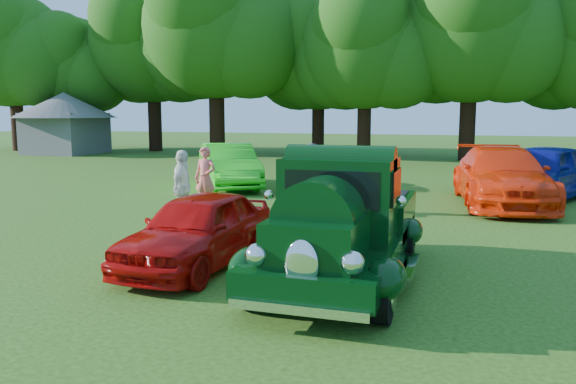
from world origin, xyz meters
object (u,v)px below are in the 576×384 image
(back_car_orange, at_px, (502,176))
(spectator_grey, at_px, (311,178))
(hero_pickup, at_px, (343,227))
(back_car_lime, at_px, (229,166))
(spectator_white, at_px, (182,188))
(spectator_pink, at_px, (205,178))
(gazebo, at_px, (65,116))
(red_convertible, at_px, (198,229))
(back_car_black, at_px, (318,171))
(back_car_blue, at_px, (540,173))

(back_car_orange, relative_size, spectator_grey, 3.09)
(spectator_grey, bearing_deg, hero_pickup, -21.25)
(back_car_lime, xyz_separation_m, spectator_white, (1.67, -6.52, 0.11))
(spectator_white, bearing_deg, spectator_pink, 0.86)
(spectator_white, bearing_deg, spectator_grey, -55.54)
(back_car_orange, relative_size, gazebo, 0.88)
(back_car_orange, xyz_separation_m, spectator_grey, (-4.85, -2.90, 0.10))
(red_convertible, relative_size, spectator_white, 2.12)
(back_car_lime, relative_size, gazebo, 0.73)
(back_car_black, bearing_deg, gazebo, 138.81)
(red_convertible, relative_size, gazebo, 0.59)
(back_car_blue, distance_m, spectator_white, 10.58)
(hero_pickup, xyz_separation_m, back_car_lime, (-6.16, 9.64, -0.07))
(back_car_orange, bearing_deg, spectator_grey, -155.82)
(back_car_blue, bearing_deg, red_convertible, -96.69)
(hero_pickup, bearing_deg, red_convertible, 178.93)
(spectator_grey, bearing_deg, spectator_pink, -125.87)
(hero_pickup, relative_size, red_convertible, 1.33)
(back_car_black, xyz_separation_m, back_car_blue, (6.92, -0.45, 0.21))
(back_car_black, xyz_separation_m, back_car_orange, (5.80, -1.51, 0.18))
(red_convertible, relative_size, spectator_grey, 2.05)
(spectator_white, relative_size, gazebo, 0.28)
(gazebo, bearing_deg, spectator_pink, -42.42)
(back_car_blue, bearing_deg, hero_pickup, -84.84)
(hero_pickup, relative_size, spectator_grey, 2.72)
(back_car_blue, distance_m, spectator_grey, 7.16)
(back_car_black, distance_m, back_car_orange, 5.99)
(back_car_black, relative_size, spectator_grey, 2.52)
(hero_pickup, height_order, red_convertible, hero_pickup)
(back_car_orange, xyz_separation_m, gazebo, (-25.52, 13.06, 1.58))
(back_car_blue, relative_size, spectator_white, 2.85)
(hero_pickup, xyz_separation_m, back_car_blue, (3.89, 9.59, 0.01))
(spectator_grey, bearing_deg, back_car_black, 150.73)
(back_car_black, bearing_deg, spectator_white, -112.75)
(back_car_lime, relative_size, spectator_pink, 2.75)
(spectator_white, bearing_deg, back_car_blue, -64.03)
(hero_pickup, bearing_deg, spectator_white, 145.13)
(gazebo, bearing_deg, back_car_orange, -27.09)
(gazebo, bearing_deg, back_car_blue, -24.24)
(back_car_orange, height_order, spectator_pink, spectator_pink)
(hero_pickup, distance_m, back_car_lime, 11.44)
(back_car_lime, bearing_deg, spectator_white, -108.17)
(spectator_pink, bearing_deg, spectator_grey, 9.47)
(back_car_lime, bearing_deg, gazebo, 111.66)
(back_car_black, xyz_separation_m, spectator_grey, (0.95, -4.40, 0.27))
(back_car_blue, height_order, gazebo, gazebo)
(spectator_grey, relative_size, spectator_white, 1.04)
(spectator_pink, bearing_deg, back_car_black, 71.24)
(red_convertible, height_order, spectator_grey, spectator_grey)
(back_car_blue, bearing_deg, spectator_white, -115.07)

